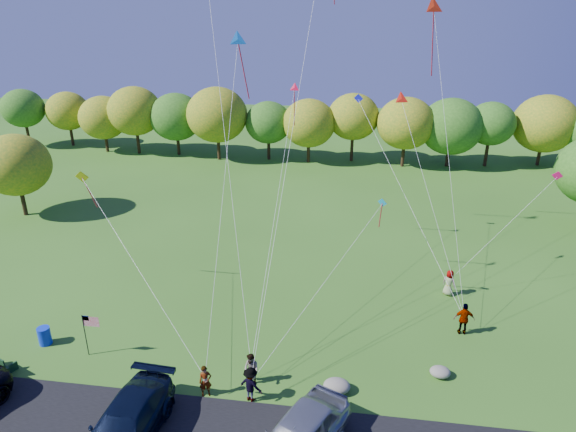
# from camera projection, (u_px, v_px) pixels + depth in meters

# --- Properties ---
(ground) EXTENTS (140.00, 140.00, 0.00)m
(ground) POSITION_uv_depth(u_px,v_px,m) (222.00, 384.00, 24.36)
(ground) COLOR #2F5E1A
(ground) RESTS_ON ground
(treeline) EXTENTS (75.16, 27.12, 8.11)m
(treeline) POSITION_uv_depth(u_px,v_px,m) (330.00, 125.00, 54.79)
(treeline) COLOR #322212
(treeline) RESTS_ON ground
(minivan_navy) EXTENTS (2.78, 6.05, 1.72)m
(minivan_navy) POSITION_uv_depth(u_px,v_px,m) (125.00, 426.00, 20.75)
(minivan_navy) COLOR black
(minivan_navy) RESTS_ON asphalt_lane
(flyer_a) EXTENTS (0.68, 0.58, 1.59)m
(flyer_a) POSITION_uv_depth(u_px,v_px,m) (205.00, 381.00, 23.40)
(flyer_a) COLOR #4C4C59
(flyer_a) RESTS_ON ground
(flyer_b) EXTENTS (1.02, 0.98, 1.66)m
(flyer_b) POSITION_uv_depth(u_px,v_px,m) (251.00, 370.00, 24.08)
(flyer_b) COLOR #4C4C59
(flyer_b) RESTS_ON ground
(flyer_c) EXTENTS (1.28, 1.01, 1.74)m
(flyer_c) POSITION_uv_depth(u_px,v_px,m) (251.00, 385.00, 23.09)
(flyer_c) COLOR #4C4C59
(flyer_c) RESTS_ON ground
(flyer_d) EXTENTS (1.12, 0.48, 1.89)m
(flyer_d) POSITION_uv_depth(u_px,v_px,m) (464.00, 319.00, 27.72)
(flyer_d) COLOR #4C4C59
(flyer_d) RESTS_ON ground
(flyer_e) EXTENTS (0.97, 0.91, 1.67)m
(flyer_e) POSITION_uv_depth(u_px,v_px,m) (449.00, 283.00, 31.49)
(flyer_e) COLOR #4C4C59
(flyer_e) RESTS_ON ground
(trash_barrel) EXTENTS (0.65, 0.65, 0.98)m
(trash_barrel) POSITION_uv_depth(u_px,v_px,m) (44.00, 336.00, 27.07)
(trash_barrel) COLOR #0D2DD1
(trash_barrel) RESTS_ON ground
(flag_assembly) EXTENTS (0.89, 0.58, 2.40)m
(flag_assembly) POSITION_uv_depth(u_px,v_px,m) (88.00, 326.00, 25.68)
(flag_assembly) COLOR black
(flag_assembly) RESTS_ON ground
(boulder_near) EXTENTS (1.27, 0.99, 0.63)m
(boulder_near) POSITION_uv_depth(u_px,v_px,m) (337.00, 386.00, 23.80)
(boulder_near) COLOR gray
(boulder_near) RESTS_ON ground
(boulder_far) EXTENTS (0.99, 0.83, 0.52)m
(boulder_far) POSITION_uv_depth(u_px,v_px,m) (440.00, 372.00, 24.78)
(boulder_far) COLOR gray
(boulder_far) RESTS_ON ground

